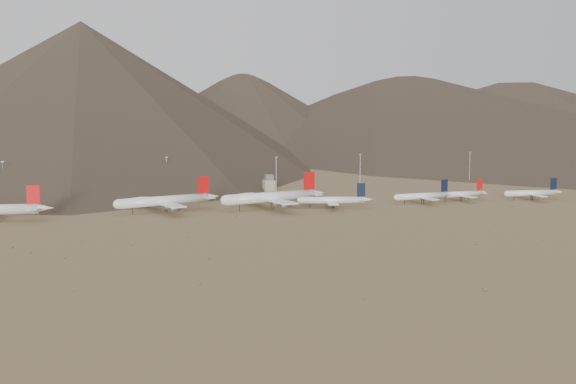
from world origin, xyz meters
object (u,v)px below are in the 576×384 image
object	(u,v)px
widebody_east	(271,197)
control_tower	(269,184)
narrowbody_b	(423,196)
narrowbody_a	(334,200)
widebody_centre	(165,201)

from	to	relation	value
widebody_east	control_tower	size ratio (longest dim) A/B	5.81
widebody_east	control_tower	xyz separation A→B (m)	(23.00, 90.78, -1.94)
control_tower	widebody_east	bearing A→B (deg)	-104.22
widebody_east	narrowbody_b	bearing A→B (deg)	-15.52
widebody_east	narrowbody_a	bearing A→B (deg)	-25.15
widebody_east	narrowbody_a	xyz separation A→B (m)	(37.33, -7.87, -2.33)
widebody_east	narrowbody_b	xyz separation A→B (m)	(99.72, -3.97, -2.49)
narrowbody_a	narrowbody_b	bearing A→B (deg)	18.17
widebody_centre	control_tower	xyz separation A→B (m)	(85.45, 85.09, -1.37)
narrowbody_b	control_tower	distance (m)	121.91
widebody_east	widebody_centre	bearing A→B (deg)	161.55
widebody_centre	narrowbody_b	xyz separation A→B (m)	(162.17, -9.66, -1.92)
narrowbody_a	widebody_east	bearing A→B (deg)	-177.31
narrowbody_a	narrowbody_b	distance (m)	62.51
narrowbody_b	widebody_east	bearing A→B (deg)	172.28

